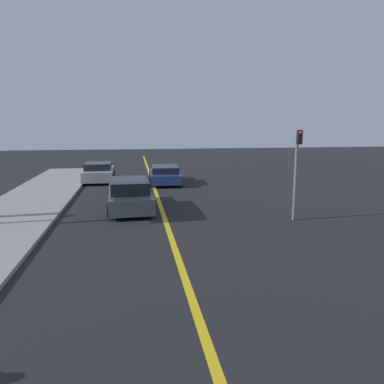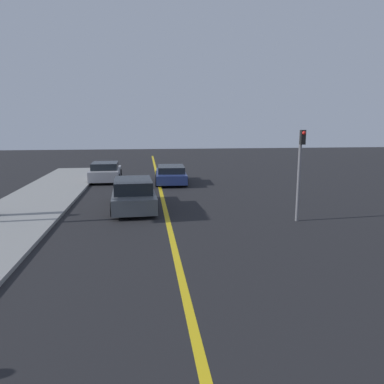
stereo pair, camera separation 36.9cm
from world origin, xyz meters
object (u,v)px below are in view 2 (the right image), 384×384
Objects in this scene: car_ahead_center at (133,194)px; car_parked_left_lot at (105,172)px; car_far_distant at (171,174)px; traffic_light at (300,165)px.

car_ahead_center reaches higher than car_parked_left_lot.
car_ahead_center reaches higher than car_far_distant.
car_ahead_center is 7.41m from traffic_light.
car_far_distant is 4.51m from car_parked_left_lot.
traffic_light is at bearing -28.07° from car_ahead_center.
traffic_light is (6.54, -3.10, 1.58)m from car_ahead_center.
car_far_distant is at bearing 70.12° from car_ahead_center.
car_ahead_center is 7.46m from car_far_distant.
car_parked_left_lot is 14.54m from traffic_light.
car_ahead_center is 1.07× the size of car_far_distant.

